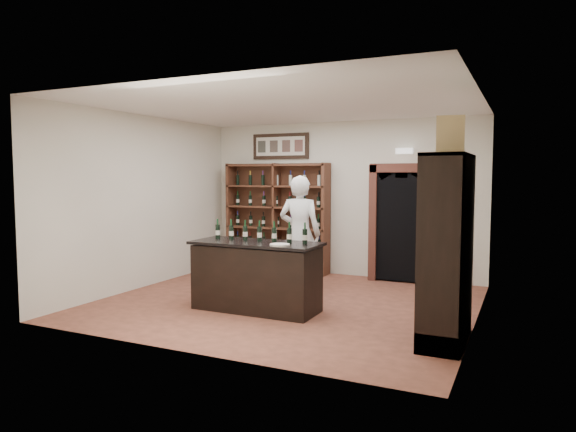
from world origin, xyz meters
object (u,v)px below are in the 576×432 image
at_px(wine_shelf, 278,217).
at_px(wine_crate, 450,135).
at_px(side_cabinet, 449,279).
at_px(tasting_counter, 256,276).
at_px(shopkeeper, 300,234).
at_px(counter_bottle_0, 218,231).

relative_size(wine_shelf, wine_crate, 4.87).
distance_m(side_cabinet, wine_crate, 1.68).
bearing_deg(side_cabinet, tasting_counter, 173.72).
bearing_deg(side_cabinet, shopkeeper, 147.50).
relative_size(counter_bottle_0, side_cabinet, 0.14).
bearing_deg(counter_bottle_0, wine_shelf, 97.65).
distance_m(wine_shelf, wine_crate, 5.04).
bearing_deg(wine_shelf, side_cabinet, -40.21).
relative_size(counter_bottle_0, wine_crate, 0.66).
xyz_separation_m(wine_shelf, shopkeeper, (1.18, -1.55, -0.12)).
xyz_separation_m(tasting_counter, counter_bottle_0, (-0.72, 0.10, 0.61)).
bearing_deg(wine_crate, shopkeeper, 141.57).
height_order(shopkeeper, wine_crate, wine_crate).
bearing_deg(wine_shelf, tasting_counter, -69.44).
distance_m(wine_shelf, side_cabinet, 5.02).
bearing_deg(wine_crate, tasting_counter, 169.02).
bearing_deg(tasting_counter, wine_crate, -2.92).
xyz_separation_m(wine_shelf, wine_crate, (3.78, -3.07, 1.33)).
height_order(tasting_counter, counter_bottle_0, counter_bottle_0).
xyz_separation_m(counter_bottle_0, wine_crate, (3.40, -0.24, 1.32)).
xyz_separation_m(tasting_counter, side_cabinet, (2.72, -0.30, 0.26)).
bearing_deg(side_cabinet, wine_crate, 106.41).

